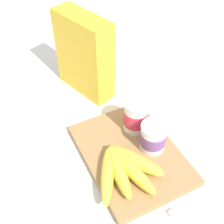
% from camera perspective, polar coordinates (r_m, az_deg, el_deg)
% --- Properties ---
extents(ground_plane, '(2.40, 2.40, 0.00)m').
position_cam_1_polar(ground_plane, '(0.83, 3.59, -8.52)').
color(ground_plane, silver).
extents(cutting_board, '(0.33, 0.24, 0.02)m').
position_cam_1_polar(cutting_board, '(0.82, 3.63, -8.09)').
color(cutting_board, '#A37A4C').
rests_on(cutting_board, ground_plane).
extents(cereal_box, '(0.22, 0.13, 0.27)m').
position_cam_1_polar(cereal_box, '(0.96, -5.39, 10.91)').
color(cereal_box, yellow).
rests_on(cereal_box, ground_plane).
extents(yogurt_cup_front, '(0.07, 0.07, 0.10)m').
position_cam_1_polar(yogurt_cup_front, '(0.83, 4.59, -0.78)').
color(yogurt_cup_front, white).
rests_on(yogurt_cup_front, cutting_board).
extents(yogurt_cup_back, '(0.07, 0.07, 0.08)m').
position_cam_1_polar(yogurt_cup_back, '(0.80, 7.92, -4.80)').
color(yogurt_cup_back, white).
rests_on(yogurt_cup_back, cutting_board).
extents(banana_bunch, '(0.19, 0.20, 0.04)m').
position_cam_1_polar(banana_bunch, '(0.75, 2.32, -10.83)').
color(banana_bunch, yellow).
rests_on(banana_bunch, cutting_board).
extents(spoon, '(0.10, 0.11, 0.01)m').
position_cam_1_polar(spoon, '(0.75, 14.30, -18.89)').
color(spoon, silver).
rests_on(spoon, ground_plane).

